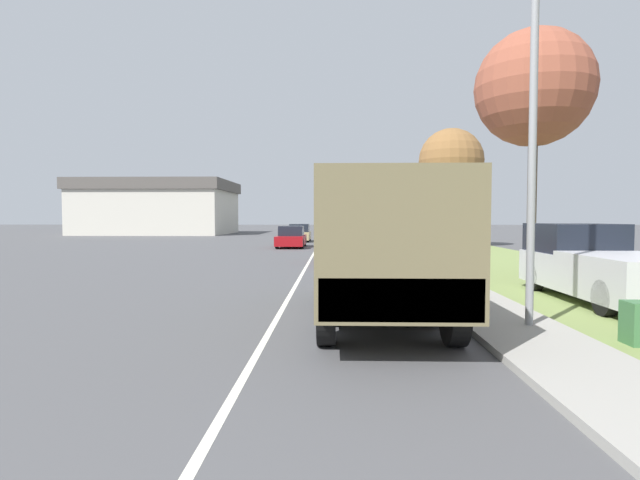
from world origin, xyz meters
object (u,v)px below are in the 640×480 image
at_px(military_truck, 378,239).
at_px(car_second_ahead, 291,238).
at_px(pickup_truck, 598,265).
at_px(car_third_ahead, 299,234).
at_px(car_fourth_ahead, 343,230).
at_px(car_nearest_ahead, 347,248).
at_px(lamp_post, 524,55).

bearing_deg(military_truck, car_second_ahead, 99.33).
bearing_deg(pickup_truck, car_third_ahead, 108.07).
bearing_deg(car_fourth_ahead, car_third_ahead, -112.34).
distance_m(military_truck, car_second_ahead, 23.82).
relative_size(car_second_ahead, car_third_ahead, 1.11).
bearing_deg(car_third_ahead, car_fourth_ahead, 67.66).
bearing_deg(pickup_truck, car_fourth_ahead, 98.41).
bearing_deg(car_nearest_ahead, pickup_truck, -59.47).
bearing_deg(car_second_ahead, lamp_post, -75.65).
distance_m(military_truck, lamp_post, 4.35).
bearing_deg(pickup_truck, car_nearest_ahead, 120.53).
distance_m(car_nearest_ahead, car_second_ahead, 11.64).
relative_size(car_nearest_ahead, car_third_ahead, 1.16).
relative_size(military_truck, lamp_post, 0.89).
height_order(military_truck, car_fourth_ahead, military_truck).
xyz_separation_m(pickup_truck, lamp_post, (-3.21, -3.49, 4.09)).
bearing_deg(military_truck, car_third_ahead, 97.00).
relative_size(car_nearest_ahead, lamp_post, 0.56).
xyz_separation_m(car_third_ahead, lamp_post, (6.35, -32.79, 4.32)).
bearing_deg(lamp_post, car_fourth_ahead, 93.40).
relative_size(military_truck, car_fourth_ahead, 1.63).
bearing_deg(military_truck, lamp_post, -27.21).
distance_m(car_fourth_ahead, lamp_post, 42.43).
relative_size(military_truck, car_third_ahead, 1.87).
bearing_deg(pickup_truck, lamp_post, -132.62).
distance_m(car_nearest_ahead, lamp_post, 14.61).
bearing_deg(lamp_post, military_truck, 152.79).
bearing_deg(pickup_truck, car_second_ahead, 114.18).
bearing_deg(military_truck, car_nearest_ahead, 91.45).
xyz_separation_m(car_second_ahead, pickup_truck, (9.55, -21.27, 0.23)).
distance_m(car_second_ahead, car_fourth_ahead, 17.80).
relative_size(car_third_ahead, pickup_truck, 0.72).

